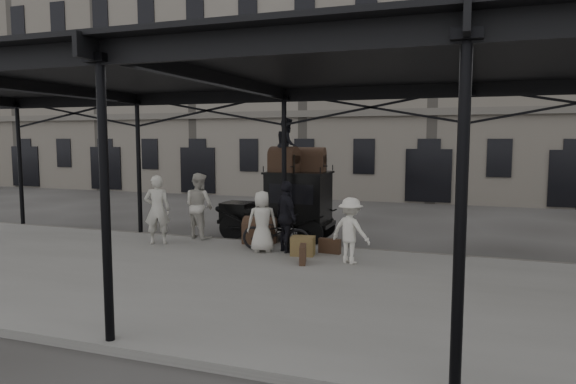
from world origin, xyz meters
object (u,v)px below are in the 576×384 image
Objects in this scene: bicycle at (276,233)px; steamer_trunk_roof_near at (284,161)px; taxi at (289,202)px; porter_left at (157,210)px; porter_official at (286,217)px; steamer_trunk_platform at (260,232)px.

bicycle is 2.82m from steamer_trunk_roof_near.
taxi is 2.41m from bicycle.
porter_left reaches higher than porter_official.
porter_left is 3.90m from porter_official.
steamer_trunk_platform is (-0.82, 0.80, -0.17)m from bicycle.
bicycle is at bearing -45.68° from steamer_trunk_platform.
porter_official reaches higher than bicycle.
steamer_trunk_roof_near is (-0.51, 2.06, 1.85)m from bicycle.
porter_official is 1.00× the size of bicycle.
taxi is at bearing -23.85° from porter_official.
porter_official is at bearing -56.16° from steamer_trunk_roof_near.
porter_left is at bearing 52.09° from porter_official.
porter_official is 2.12× the size of steamer_trunk_platform.
steamer_trunk_platform is (2.77, 1.04, -0.67)m from porter_left.
steamer_trunk_roof_near is at bearing -108.07° from taxi.
porter_official is at bearing -92.52° from bicycle.
steamer_trunk_roof_near is 0.97× the size of steamer_trunk_platform.
taxi reaches higher than porter_left.
steamer_trunk_roof_near is (3.07, 2.31, 1.35)m from porter_left.
porter_left reaches higher than bicycle.
taxi is at bearing 84.17° from steamer_trunk_roof_near.
steamer_trunk_platform is (-0.30, -1.27, -2.02)m from steamer_trunk_roof_near.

